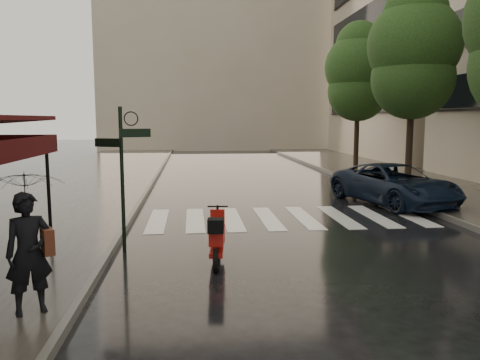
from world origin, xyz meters
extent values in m
plane|color=black|center=(0.00, 0.00, 0.00)|extent=(120.00, 120.00, 0.00)
cube|color=#38332D|center=(-4.50, 12.00, 0.06)|extent=(6.00, 60.00, 0.12)
cube|color=#38332D|center=(10.25, 12.00, 0.06)|extent=(5.50, 60.00, 0.12)
cube|color=#595651|center=(-1.45, 12.00, 0.07)|extent=(0.12, 60.00, 0.16)
cube|color=#595651|center=(7.45, 12.00, 0.07)|extent=(0.12, 60.00, 0.16)
cube|color=silver|center=(-0.70, 6.00, 0.01)|extent=(0.50, 3.20, 0.01)
cube|color=silver|center=(0.35, 6.00, 0.01)|extent=(0.50, 3.20, 0.01)
cube|color=silver|center=(1.40, 6.00, 0.01)|extent=(0.50, 3.20, 0.01)
cube|color=silver|center=(2.45, 6.00, 0.01)|extent=(0.50, 3.20, 0.01)
cube|color=silver|center=(3.50, 6.00, 0.01)|extent=(0.50, 3.20, 0.01)
cube|color=silver|center=(4.55, 6.00, 0.01)|extent=(0.50, 3.20, 0.01)
cube|color=silver|center=(5.60, 6.00, 0.01)|extent=(0.50, 3.20, 0.01)
cube|color=silver|center=(6.65, 6.00, 0.01)|extent=(0.50, 3.20, 0.01)
cylinder|color=black|center=(-2.65, 2.75, 1.29)|extent=(0.07, 0.07, 2.35)
cylinder|color=black|center=(-1.20, 3.00, 1.55)|extent=(0.08, 0.08, 3.10)
cube|color=black|center=(-0.90, 3.00, 2.55)|extent=(0.62, 0.26, 0.18)
cube|color=black|center=(-1.48, 3.00, 2.35)|extent=(0.56, 0.29, 0.18)
cube|color=tan|center=(16.50, 26.00, 9.25)|extent=(8.00, 16.00, 18.50)
cube|color=tan|center=(3.00, 38.00, 10.00)|extent=(22.00, 6.00, 20.00)
cylinder|color=black|center=(9.50, 12.00, 2.36)|extent=(0.28, 0.28, 4.48)
sphere|color=#1A3111|center=(9.50, 12.00, 4.52)|extent=(3.40, 3.40, 3.40)
sphere|color=#1A3111|center=(9.50, 12.00, 5.88)|extent=(3.80, 3.80, 3.80)
sphere|color=#1A3111|center=(9.50, 12.00, 7.16)|extent=(2.60, 2.60, 2.60)
cylinder|color=black|center=(9.70, 19.00, 2.30)|extent=(0.28, 0.28, 4.37)
sphere|color=#1A3111|center=(9.70, 19.00, 4.41)|extent=(3.40, 3.40, 3.40)
sphere|color=#1A3111|center=(9.70, 19.00, 5.74)|extent=(3.80, 3.80, 3.80)
sphere|color=#1A3111|center=(9.70, 19.00, 6.98)|extent=(2.60, 2.60, 2.60)
imported|color=black|center=(-2.00, -0.46, 0.98)|extent=(0.75, 0.66, 1.73)
imported|color=black|center=(-2.00, -0.46, 2.14)|extent=(1.39, 1.40, 0.94)
cube|color=#4F2315|center=(-1.78, -0.35, 1.12)|extent=(0.27, 0.35, 0.37)
cylinder|color=black|center=(0.70, 1.40, 0.22)|extent=(0.13, 0.45, 0.44)
cylinder|color=black|center=(0.80, 2.55, 0.22)|extent=(0.13, 0.45, 0.44)
cube|color=#9A130E|center=(0.75, 2.00, 0.30)|extent=(0.37, 1.22, 0.09)
cube|color=#9A130E|center=(0.73, 1.77, 0.57)|extent=(0.32, 0.53, 0.26)
cube|color=#9A130E|center=(0.79, 2.41, 0.65)|extent=(0.30, 0.14, 0.69)
cylinder|color=black|center=(0.80, 2.51, 1.04)|extent=(0.43, 0.07, 0.03)
cube|color=black|center=(0.70, 1.43, 0.88)|extent=(0.32, 0.30, 0.26)
imported|color=black|center=(7.00, 7.81, 0.68)|extent=(3.45, 5.29, 1.35)
camera|label=1|loc=(0.28, -7.06, 2.84)|focal=35.00mm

